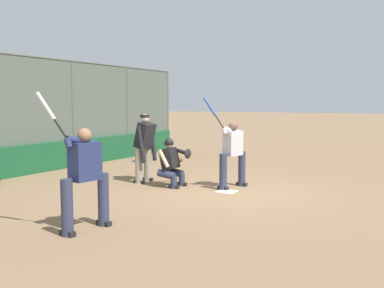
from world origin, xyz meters
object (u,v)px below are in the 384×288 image
Objects in this scene: spare_bat_near_backstop at (138,160)px; fielding_glove_on_dirt at (180,160)px; catcher_behind_plate at (172,162)px; batter_on_deck at (85,175)px; batter_at_plate at (232,152)px; umpire_home at (145,146)px.

spare_bat_near_backstop is 1.49m from fielding_glove_on_dirt.
spare_bat_near_backstop is (-3.50, -3.59, -0.58)m from catcher_behind_plate.
batter_on_deck is (3.90, 0.79, 0.29)m from catcher_behind_plate.
batter_on_deck is (4.47, -0.56, 0.03)m from batter_at_plate.
batter_on_deck reaches higher than spare_bat_near_backstop.
umpire_home reaches higher than spare_bat_near_backstop.
batter_on_deck reaches higher than batter_at_plate.
spare_bat_near_backstop is (-2.93, -4.95, -0.84)m from batter_at_plate.
umpire_home is at bearing 18.18° from fielding_glove_on_dirt.
umpire_home is at bearing 30.81° from spare_bat_near_backstop.
batter_on_deck is 8.65m from spare_bat_near_backstop.
umpire_home is at bearing -65.91° from batter_at_plate.
catcher_behind_plate is 5.05m from spare_bat_near_backstop.
fielding_glove_on_dirt is (-7.99, -3.01, -0.84)m from batter_on_deck.
batter_at_plate is 0.99× the size of batter_on_deck.
catcher_behind_plate is 1.30× the size of spare_bat_near_backstop.
umpire_home is 4.44m from batter_on_deck.
batter_at_plate reaches higher than umpire_home.
umpire_home is 5.51× the size of fielding_glove_on_dirt.
batter_on_deck is 2.43× the size of spare_bat_near_backstop.
umpire_home is 0.79× the size of batter_on_deck.
spare_bat_near_backstop is at bearing -141.85° from batter_on_deck.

